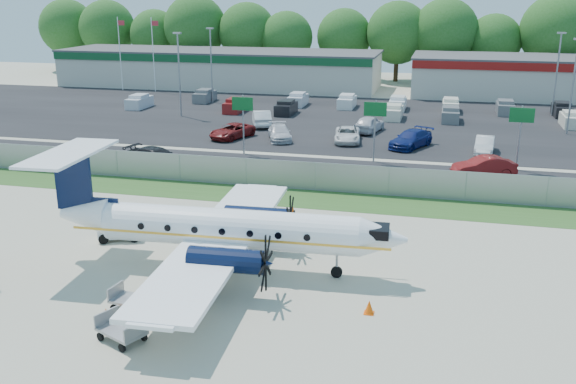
% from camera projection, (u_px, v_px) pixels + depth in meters
% --- Properties ---
extents(ground, '(170.00, 170.00, 0.00)m').
position_uv_depth(ground, '(259.00, 272.00, 31.36)').
color(ground, '#B7B29B').
rests_on(ground, ground).
extents(grass_verge, '(170.00, 4.00, 0.02)m').
position_uv_depth(grass_verge, '(309.00, 199.00, 42.49)').
color(grass_verge, '#2D561E').
rests_on(grass_verge, ground).
extents(access_road, '(170.00, 8.00, 0.02)m').
position_uv_depth(access_road, '(328.00, 172.00, 48.98)').
color(access_road, black).
rests_on(access_road, ground).
extents(parking_lot, '(170.00, 32.00, 0.02)m').
position_uv_depth(parking_lot, '(363.00, 121.00, 68.47)').
color(parking_lot, black).
rests_on(parking_lot, ground).
extents(perimeter_fence, '(120.00, 0.06, 1.99)m').
position_uv_depth(perimeter_fence, '(316.00, 177.00, 44.05)').
color(perimeter_fence, gray).
rests_on(perimeter_fence, ground).
extents(building_west, '(46.40, 12.40, 5.24)m').
position_uv_depth(building_west, '(219.00, 68.00, 93.52)').
color(building_west, beige).
rests_on(building_west, ground).
extents(sign_left, '(1.80, 0.26, 5.00)m').
position_uv_depth(sign_left, '(243.00, 112.00, 53.35)').
color(sign_left, gray).
rests_on(sign_left, ground).
extents(sign_mid, '(1.80, 0.26, 5.00)m').
position_uv_depth(sign_mid, '(375.00, 118.00, 50.86)').
color(sign_mid, gray).
rests_on(sign_mid, ground).
extents(sign_right, '(1.80, 0.26, 5.00)m').
position_uv_depth(sign_right, '(521.00, 124.00, 48.38)').
color(sign_right, gray).
rests_on(sign_right, ground).
extents(flagpole_west, '(1.06, 0.12, 10.00)m').
position_uv_depth(flagpole_west, '(120.00, 49.00, 88.85)').
color(flagpole_west, white).
rests_on(flagpole_west, ground).
extents(flagpole_east, '(1.06, 0.12, 10.00)m').
position_uv_depth(flagpole_east, '(154.00, 50.00, 87.72)').
color(flagpole_east, white).
rests_on(flagpole_east, ground).
extents(light_pole_nw, '(0.90, 0.35, 9.09)m').
position_uv_depth(light_pole_nw, '(179.00, 69.00, 69.60)').
color(light_pole_nw, gray).
rests_on(light_pole_nw, ground).
extents(light_pole_ne, '(0.90, 0.35, 9.09)m').
position_uv_depth(light_pole_ne, '(574.00, 80.00, 60.54)').
color(light_pole_ne, gray).
rests_on(light_pole_ne, ground).
extents(light_pole_sw, '(0.90, 0.35, 9.09)m').
position_uv_depth(light_pole_sw, '(211.00, 60.00, 78.87)').
color(light_pole_sw, gray).
rests_on(light_pole_sw, ground).
extents(light_pole_se, '(0.90, 0.35, 9.09)m').
position_uv_depth(light_pole_se, '(557.00, 68.00, 69.82)').
color(light_pole_se, gray).
rests_on(light_pole_se, ground).
extents(tree_line, '(112.00, 6.00, 14.00)m').
position_uv_depth(tree_line, '(391.00, 81.00, 100.03)').
color(tree_line, '#215519').
rests_on(tree_line, ground).
extents(aircraft, '(18.02, 17.78, 5.58)m').
position_uv_depth(aircraft, '(223.00, 228.00, 31.14)').
color(aircraft, white).
rests_on(aircraft, ground).
extents(pushback_tug, '(2.65, 2.34, 1.23)m').
position_uv_depth(pushback_tug, '(122.00, 228.00, 35.53)').
color(pushback_tug, white).
rests_on(pushback_tug, ground).
extents(baggage_cart_near, '(2.22, 1.84, 1.01)m').
position_uv_depth(baggage_cart_near, '(122.00, 330.00, 25.02)').
color(baggage_cart_near, gray).
rests_on(baggage_cart_near, ground).
extents(baggage_cart_far, '(2.00, 1.37, 0.98)m').
position_uv_depth(baggage_cart_far, '(133.00, 299.00, 27.56)').
color(baggage_cart_far, gray).
rests_on(baggage_cart_far, ground).
extents(cone_nose, '(0.43, 0.43, 0.61)m').
position_uv_depth(cone_nose, '(369.00, 307.00, 27.23)').
color(cone_nose, '#FF5508').
rests_on(cone_nose, ground).
extents(cone_port_wing, '(0.37, 0.37, 0.53)m').
position_uv_depth(cone_port_wing, '(106.00, 314.00, 26.72)').
color(cone_port_wing, '#FF5508').
rests_on(cone_port_wing, ground).
extents(cone_starboard_wing, '(0.41, 0.41, 0.58)m').
position_uv_depth(cone_starboard_wing, '(293.00, 211.00, 39.34)').
color(cone_starboard_wing, '#FF5508').
rests_on(cone_starboard_wing, ground).
extents(road_car_west, '(5.91, 3.75, 1.59)m').
position_uv_depth(road_car_west, '(158.00, 168.00, 50.03)').
color(road_car_west, black).
rests_on(road_car_west, ground).
extents(road_car_mid, '(4.92, 3.19, 1.53)m').
position_uv_depth(road_car_mid, '(483.00, 177.00, 47.69)').
color(road_car_mid, maroon).
rests_on(road_car_mid, ground).
extents(parked_car_a, '(3.88, 5.42, 1.37)m').
position_uv_depth(parked_car_a, '(232.00, 138.00, 60.38)').
color(parked_car_a, maroon).
rests_on(parked_car_a, ground).
extents(parked_car_b, '(3.43, 5.15, 1.39)m').
position_uv_depth(parked_car_b, '(280.00, 140.00, 59.62)').
color(parked_car_b, silver).
rests_on(parked_car_b, ground).
extents(parked_car_c, '(2.88, 5.15, 1.36)m').
position_uv_depth(parked_car_c, '(347.00, 142.00, 58.85)').
color(parked_car_c, silver).
rests_on(parked_car_c, ground).
extents(parked_car_d, '(4.16, 5.68, 1.53)m').
position_uv_depth(parked_car_d, '(410.00, 147.00, 56.76)').
color(parked_car_d, navy).
rests_on(parked_car_d, ground).
extents(parked_car_e, '(1.90, 4.41, 1.41)m').
position_uv_depth(parked_car_e, '(484.00, 153.00, 54.76)').
color(parked_car_e, silver).
rests_on(parked_car_e, ground).
extents(parked_car_f, '(3.31, 5.23, 1.63)m').
position_uv_depth(parked_car_f, '(262.00, 126.00, 65.98)').
color(parked_car_f, silver).
rests_on(parked_car_f, ground).
extents(parked_car_g, '(2.96, 5.14, 1.65)m').
position_uv_depth(parked_car_g, '(369.00, 132.00, 63.04)').
color(parked_car_g, silver).
rests_on(parked_car_g, ground).
extents(far_parking_rows, '(56.00, 10.00, 1.60)m').
position_uv_depth(far_parking_rows, '(369.00, 113.00, 73.11)').
color(far_parking_rows, gray).
rests_on(far_parking_rows, ground).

